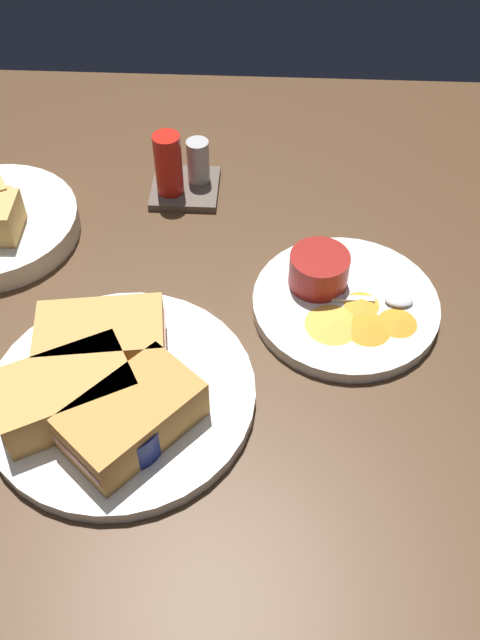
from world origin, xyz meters
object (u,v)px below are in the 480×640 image
at_px(sandwich_half_far, 65,393).
at_px(ramekin_dark_sauce, 126,429).
at_px(sandwich_half_near, 102,339).
at_px(spoon_by_gravy_ramekin, 387,300).
at_px(plate_chips_companion, 345,305).
at_px(sandwich_half_extra, 132,416).
at_px(plate_sandwich_main, 121,394).
at_px(condiment_caddy, 181,172).
at_px(spoon_by_dark_ramekin, 113,394).
at_px(ramekin_light_gravy, 319,269).

relative_size(sandwich_half_far, ramekin_dark_sauce, 2.10).
bearing_deg(sandwich_half_near, spoon_by_gravy_ramekin, 16.40).
distance_m(plate_chips_companion, spoon_by_gravy_ramekin, 0.05).
bearing_deg(ramekin_dark_sauce, plate_chips_companion, 41.98).
bearing_deg(sandwich_half_extra, plate_sandwich_main, 116.45).
bearing_deg(sandwich_half_far, condiment_caddy, 78.69).
relative_size(plate_sandwich_main, plate_chips_companion, 1.29).
xyz_separation_m(plate_sandwich_main, sandwich_half_far, (-0.05, -0.02, 0.03)).
distance_m(plate_sandwich_main, sandwich_half_extra, 0.06).
bearing_deg(sandwich_half_near, spoon_by_dark_ramekin, -71.43).
bearing_deg(spoon_by_dark_ramekin, plate_sandwich_main, 57.27).
bearing_deg(condiment_caddy, ramekin_light_gravy, -45.18).
xyz_separation_m(sandwich_half_near, ramekin_light_gravy, (0.23, 0.12, -0.00)).
relative_size(plate_chips_companion, spoon_by_gravy_ramekin, 2.16).
relative_size(sandwich_half_far, ramekin_light_gravy, 2.19).
bearing_deg(sandwich_half_extra, ramekin_dark_sauce, -111.07).
xyz_separation_m(sandwich_half_extra, spoon_by_dark_ramekin, (-0.03, 0.04, -0.02)).
distance_m(sandwich_half_extra, spoon_by_gravy_ramekin, 0.32).
relative_size(sandwich_half_far, sandwich_half_extra, 1.02).
distance_m(ramekin_dark_sauce, ramekin_light_gravy, 0.29).
relative_size(ramekin_light_gravy, condiment_caddy, 0.72).
distance_m(plate_sandwich_main, sandwich_half_near, 0.06).
distance_m(sandwich_half_far, spoon_by_dark_ramekin, 0.05).
bearing_deg(sandwich_half_near, sandwich_half_extra, -63.55).
relative_size(sandwich_half_far, spoon_by_gravy_ramekin, 1.53).
bearing_deg(condiment_caddy, spoon_by_gravy_ramekin, -38.84).
bearing_deg(ramekin_light_gravy, condiment_caddy, 134.82).
height_order(plate_sandwich_main, plate_chips_companion, same).
bearing_deg(ramekin_light_gravy, plate_chips_companion, -39.81).
distance_m(sandwich_half_near, sandwich_half_extra, 0.10).
height_order(sandwich_half_near, spoon_by_dark_ramekin, sandwich_half_near).
bearing_deg(ramekin_dark_sauce, spoon_by_gravy_ramekin, 36.51).
height_order(sandwich_half_extra, spoon_by_dark_ramekin, sandwich_half_extra).
xyz_separation_m(ramekin_dark_sauce, plate_chips_companion, (0.22, 0.20, -0.03)).
relative_size(sandwich_half_near, ramekin_light_gravy, 2.06).
bearing_deg(plate_chips_companion, spoon_by_dark_ramekin, -149.02).
relative_size(sandwich_half_extra, spoon_by_gravy_ramekin, 1.50).
height_order(sandwich_half_near, plate_chips_companion, sandwich_half_near).
bearing_deg(sandwich_half_far, sandwich_half_extra, -18.55).
distance_m(ramekin_dark_sauce, spoon_by_dark_ramekin, 0.06).
distance_m(sandwich_half_extra, plate_chips_companion, 0.28).
bearing_deg(sandwich_half_far, sandwich_half_near, 71.45).
distance_m(sandwich_half_far, plate_chips_companion, 0.33).
height_order(ramekin_dark_sauce, spoon_by_gravy_ramekin, ramekin_dark_sauce).
bearing_deg(plate_chips_companion, ramekin_dark_sauce, -138.02).
height_order(ramekin_dark_sauce, condiment_caddy, condiment_caddy).
relative_size(sandwich_half_far, spoon_by_dark_ramekin, 1.57).
distance_m(sandwich_half_extra, condiment_caddy, 0.39).
height_order(sandwich_half_far, ramekin_light_gravy, sandwich_half_far).
relative_size(sandwich_half_extra, spoon_by_dark_ramekin, 1.54).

